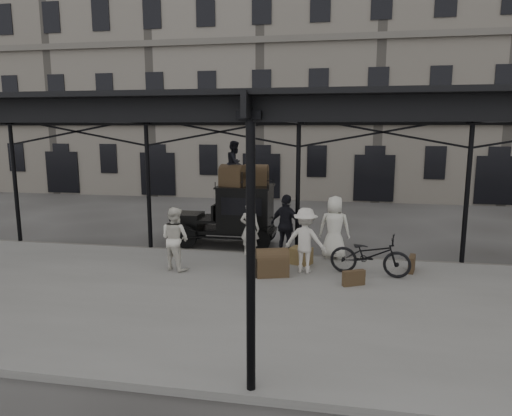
{
  "coord_description": "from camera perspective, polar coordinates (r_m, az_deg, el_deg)",
  "views": [
    {
      "loc": [
        1.25,
        -12.22,
        4.18
      ],
      "look_at": [
        -1.27,
        1.6,
        1.7
      ],
      "focal_mm": 32.0,
      "sensor_mm": 36.0,
      "label": 1
    }
  ],
  "objects": [
    {
      "name": "porter_roof",
      "position": [
        15.89,
        -2.65,
        5.59
      ],
      "size": [
        0.67,
        0.82,
        1.55
      ],
      "primitive_type": "imported",
      "rotation": [
        0.0,
        0.0,
        1.46
      ],
      "color": "black",
      "rests_on": "taxi"
    },
    {
      "name": "porter_right",
      "position": [
        12.86,
        6.18,
        -4.04
      ],
      "size": [
        1.3,
        0.9,
        1.84
      ],
      "primitive_type": "imported",
      "rotation": [
        0.0,
        0.0,
        2.95
      ],
      "color": "beige",
      "rests_on": "platform"
    },
    {
      "name": "building_frontage",
      "position": [
        30.38,
        8.21,
        15.23
      ],
      "size": [
        64.0,
        8.0,
        14.0
      ],
      "primitive_type": "cube",
      "color": "slate",
      "rests_on": "ground"
    },
    {
      "name": "taxi",
      "position": [
        16.21,
        -2.41,
        -0.58
      ],
      "size": [
        3.65,
        1.55,
        2.18
      ],
      "color": "black",
      "rests_on": "ground"
    },
    {
      "name": "ground",
      "position": [
        12.97,
        4.3,
        -8.81
      ],
      "size": [
        120.0,
        120.0,
        0.0
      ],
      "primitive_type": "plane",
      "color": "#383533",
      "rests_on": "ground"
    },
    {
      "name": "steamer_trunk_platform",
      "position": [
        12.65,
        2.01,
        -7.03
      ],
      "size": [
        1.0,
        0.78,
        0.64
      ],
      "primitive_type": null,
      "rotation": [
        0.0,
        0.0,
        0.31
      ],
      "color": "#483121",
      "rests_on": "platform"
    },
    {
      "name": "steamer_trunk_roof_far",
      "position": [
        16.09,
        0.04,
        3.96
      ],
      "size": [
        0.83,
        0.51,
        0.61
      ],
      "primitive_type": null,
      "rotation": [
        0.0,
        0.0,
        -0.01
      ],
      "color": "#483121",
      "rests_on": "taxi"
    },
    {
      "name": "steamer_trunk_roof_near",
      "position": [
        15.8,
        -2.93,
        3.87
      ],
      "size": [
        0.97,
        0.75,
        0.63
      ],
      "primitive_type": null,
      "rotation": [
        0.0,
        0.0,
        -0.29
      ],
      "color": "#483121",
      "rests_on": "taxi"
    },
    {
      "name": "suitcase_flat",
      "position": [
        12.18,
        12.11,
        -8.55
      ],
      "size": [
        0.6,
        0.41,
        0.4
      ],
      "primitive_type": "cube",
      "rotation": [
        0.0,
        0.0,
        0.47
      ],
      "color": "#483121",
      "rests_on": "platform"
    },
    {
      "name": "suitcase_upright",
      "position": [
        13.75,
        18.89,
        -6.61
      ],
      "size": [
        0.29,
        0.62,
        0.45
      ],
      "primitive_type": "cube",
      "rotation": [
        0.0,
        0.0,
        -0.24
      ],
      "color": "#483121",
      "rests_on": "platform"
    },
    {
      "name": "bicycle",
      "position": [
        13.01,
        14.07,
        -5.7
      ],
      "size": [
        2.28,
        1.12,
        1.15
      ],
      "primitive_type": "imported",
      "rotation": [
        0.0,
        0.0,
        1.4
      ],
      "color": "black",
      "rests_on": "platform"
    },
    {
      "name": "porter_left",
      "position": [
        14.52,
        -0.78,
        -2.61
      ],
      "size": [
        0.66,
        0.46,
        1.71
      ],
      "primitive_type": "imported",
      "rotation": [
        0.0,
        0.0,
        3.05
      ],
      "color": "beige",
      "rests_on": "platform"
    },
    {
      "name": "porter_midleft",
      "position": [
        13.25,
        -10.09,
        -3.77
      ],
      "size": [
        1.09,
        0.99,
        1.82
      ],
      "primitive_type": "imported",
      "rotation": [
        0.0,
        0.0,
        2.73
      ],
      "color": "silver",
      "rests_on": "platform"
    },
    {
      "name": "porter_centre",
      "position": [
        14.35,
        9.78,
        -2.39
      ],
      "size": [
        0.99,
        0.67,
        1.97
      ],
      "primitive_type": "imported",
      "rotation": [
        0.0,
        0.0,
        3.09
      ],
      "color": "silver",
      "rests_on": "platform"
    },
    {
      "name": "wicker_hamper",
      "position": [
        13.78,
        5.65,
        -5.96
      ],
      "size": [
        0.72,
        0.64,
        0.5
      ],
      "primitive_type": "cube",
      "rotation": [
        0.0,
        0.0,
        -0.38
      ],
      "color": "olive",
      "rests_on": "platform"
    },
    {
      "name": "canopy",
      "position": [
        10.58,
        3.62,
        12.26
      ],
      "size": [
        22.5,
        9.0,
        4.74
      ],
      "color": "black",
      "rests_on": "ground"
    },
    {
      "name": "porter_official",
      "position": [
        14.43,
        3.82,
        -2.19
      ],
      "size": [
        1.24,
        0.97,
        1.97
      ],
      "primitive_type": "imported",
      "rotation": [
        0.0,
        0.0,
        2.65
      ],
      "color": "black",
      "rests_on": "platform"
    },
    {
      "name": "platform",
      "position": [
        11.08,
        3.18,
        -11.74
      ],
      "size": [
        28.0,
        8.0,
        0.15
      ],
      "primitive_type": "cube",
      "color": "slate",
      "rests_on": "ground"
    }
  ]
}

